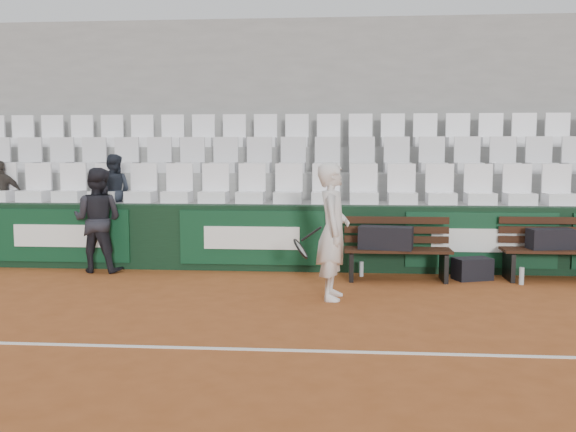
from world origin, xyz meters
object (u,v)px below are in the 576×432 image
Objects in this scene: sports_bag_ground at (472,269)px; sports_bag_left at (386,238)px; bench_right at (556,265)px; water_bottle_far at (522,276)px; bench_left at (397,264)px; sports_bag_right at (551,239)px; spectator_c at (113,164)px; tennis_player at (333,231)px; spectator_b at (1,167)px; water_bottle_near at (361,269)px; ball_kid at (98,220)px.

sports_bag_left is at bearing -173.06° from sports_bag_ground.
sports_bag_ground is at bearing 6.94° from sports_bag_left.
bench_right is at bearing 4.30° from sports_bag_left.
sports_bag_ground is at bearing 153.95° from water_bottle_far.
sports_bag_right is (2.15, 0.16, 0.37)m from bench_left.
sports_bag_left is 4.62m from spectator_c.
spectator_b is at bearing 156.82° from tennis_player.
water_bottle_near is at bearing 176.07° from sports_bag_ground.
bench_right is 2.02× the size of sports_bag_left.
ball_kid reaches higher than sports_bag_right.
tennis_player is at bearing -126.31° from bench_left.
ball_kid is 1.29× the size of spectator_c.
sports_bag_ground is (1.07, 0.11, -0.07)m from bench_left.
sports_bag_ground is 5.87m from spectator_c.
spectator_b is at bearing 169.94° from bench_left.
bench_right is 3.48m from tennis_player.
water_bottle_near is at bearing 167.72° from spectator_c.
spectator_c is (-6.67, 0.98, 1.02)m from sports_bag_right.
sports_bag_left is 1.45× the size of sports_bag_ground.
tennis_player is (-0.40, -1.45, 0.73)m from water_bottle_near.
spectator_c is (-6.75, 1.00, 1.39)m from bench_right.
ball_kid reaches higher than bench_right.
ball_kid is 1.41× the size of spectator_b.
ball_kid is at bearing 175.74° from sports_bag_left.
spectator_b is (-5.53, 2.37, 0.72)m from tennis_player.
sports_bag_left is 2.33m from sports_bag_right.
sports_bag_right reaches higher than bench_left.
sports_bag_left is at bearing -175.70° from bench_right.
sports_bag_right is 6.62m from ball_kid.
water_bottle_near is at bearing -176.77° from ball_kid.
ball_kid is at bearing 136.18° from spectator_b.
bench_left is at bearing 53.69° from tennis_player.
spectator_b reaches higher than sports_bag_left.
spectator_c is at bearing 167.15° from water_bottle_near.
bench_right is 2.43× the size of sports_bag_right.
bench_right reaches higher than water_bottle_far.
water_bottle_near is 6.17m from spectator_b.
spectator_c reaches higher than water_bottle_near.
water_bottle_near is 0.13× the size of tennis_player.
water_bottle_far is at bearing -149.80° from bench_right.
sports_bag_ground is 2.33× the size of water_bottle_near.
bench_right is at bearing 153.20° from spectator_b.
sports_bag_left reaches higher than water_bottle_far.
sports_bag_ground is 0.67m from water_bottle_far.
water_bottle_near is 4.03m from ball_kid.
spectator_c reaches higher than sports_bag_ground.
ball_kid is (-5.54, 0.17, 0.63)m from sports_bag_ground.
water_bottle_near is 0.14× the size of ball_kid.
bench_right is 0.66m from water_bottle_far.
bench_right is 2.73m from water_bottle_near.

